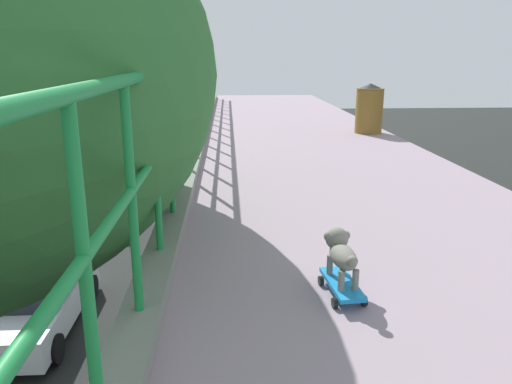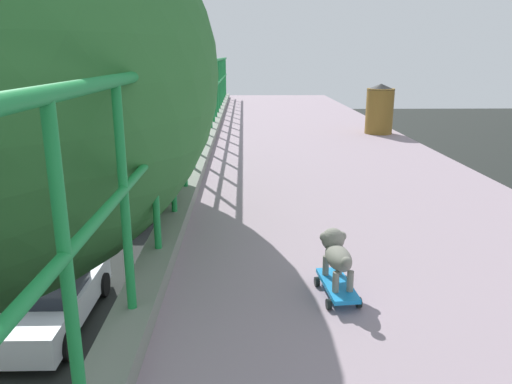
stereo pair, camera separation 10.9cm
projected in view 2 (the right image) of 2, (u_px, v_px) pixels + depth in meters
car_white_fifth at (50, 299)px, 11.88m from camera, size 1.92×4.40×1.53m
car_blue_seventh at (126, 203)px, 19.62m from camera, size 1.86×3.98×1.42m
city_bus at (101, 132)px, 29.77m from camera, size 2.60×12.00×3.27m
toy_skateboard at (337, 286)px, 2.73m from camera, size 0.22×0.43×0.08m
small_dog at (337, 252)px, 2.72m from camera, size 0.17×0.39×0.28m
litter_bin at (380, 108)px, 8.30m from camera, size 0.47×0.47×0.84m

